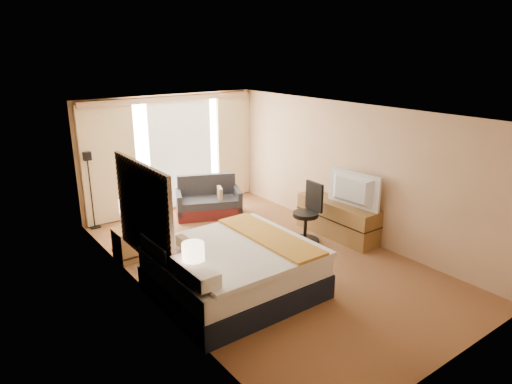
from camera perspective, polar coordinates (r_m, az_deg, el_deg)
floor at (r=8.15m, az=0.92°, el=-8.42°), size 4.20×7.00×0.02m
ceiling at (r=7.38m, az=1.02°, el=10.02°), size 4.20×7.00×0.02m
wall_back at (r=10.56m, az=-10.70°, el=4.86°), size 4.20×0.02×2.60m
wall_front at (r=5.51m, az=23.96°, el=-8.38°), size 4.20×0.02×2.60m
wall_left at (r=6.66m, az=-13.53°, el=-2.85°), size 0.02×7.00×2.60m
wall_right at (r=9.05m, az=11.59°, el=2.68°), size 0.02×7.00×2.60m
headboard at (r=6.86m, az=-13.88°, el=-2.47°), size 0.06×1.85×1.50m
nightstand_left at (r=6.34m, az=-6.97°, el=-13.90°), size 0.45×0.52×0.55m
nightstand_right at (r=8.38m, az=-15.57°, el=-6.28°), size 0.45×0.52×0.55m
media_dresser at (r=9.15m, az=10.09°, el=-3.33°), size 0.50×1.80×0.70m
window at (r=10.64m, az=-9.43°, el=5.13°), size 2.30×0.02×2.30m
curtains at (r=10.44m, az=-10.47°, el=5.33°), size 4.12×0.19×2.56m
bed at (r=6.94m, az=-2.81°, el=-9.65°), size 2.23×2.04×1.08m
loveseat at (r=10.17m, az=-5.96°, el=-1.34°), size 1.58×1.24×0.87m
floor_lamp at (r=9.77m, az=-20.15°, el=2.03°), size 0.20×0.20×1.60m
desk_chair at (r=8.77m, az=6.53°, el=-2.94°), size 0.56×0.56×1.15m
lamp_left at (r=6.01m, az=-7.85°, el=-7.60°), size 0.30×0.30×0.62m
lamp_right at (r=8.08m, az=-15.83°, el=-1.76°), size 0.27×0.27×0.57m
tissue_box at (r=6.22m, az=-7.25°, el=-11.08°), size 0.15×0.15×0.11m
telephone at (r=8.45m, az=-15.32°, el=-3.76°), size 0.19×0.16×0.07m
television at (r=8.69m, az=11.64°, el=0.24°), size 0.24×1.17×0.67m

